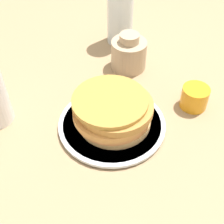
{
  "coord_description": "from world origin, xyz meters",
  "views": [
    {
      "loc": [
        -0.2,
        0.49,
        0.54
      ],
      "look_at": [
        -0.03,
        0.03,
        0.05
      ],
      "focal_mm": 50.0,
      "sensor_mm": 36.0,
      "label": 1
    }
  ],
  "objects": [
    {
      "name": "ground_plane",
      "position": [
        0.0,
        0.0,
        0.0
      ],
      "size": [
        4.0,
        4.0,
        0.0
      ],
      "primitive_type": "plane",
      "color": "#9E7F5B"
    },
    {
      "name": "juice_glass",
      "position": [
        -0.19,
        -0.11,
        0.03
      ],
      "size": [
        0.07,
        0.07,
        0.06
      ],
      "color": "orange",
      "rests_on": "ground_plane"
    },
    {
      "name": "pancake_stack",
      "position": [
        -0.03,
        0.03,
        0.05
      ],
      "size": [
        0.18,
        0.18,
        0.07
      ],
      "color": "tan",
      "rests_on": "plate"
    },
    {
      "name": "water_bottle_mid",
      "position": [
        0.08,
        -0.33,
        0.11
      ],
      "size": [
        0.08,
        0.08,
        0.24
      ],
      "color": "silver",
      "rests_on": "ground_plane"
    },
    {
      "name": "plate",
      "position": [
        -0.03,
        0.03,
        0.01
      ],
      "size": [
        0.25,
        0.25,
        0.01
      ],
      "color": "silver",
      "rests_on": "ground_plane"
    },
    {
      "name": "cream_jug",
      "position": [
        0.01,
        -0.21,
        0.05
      ],
      "size": [
        0.1,
        0.1,
        0.11
      ],
      "color": "tan",
      "rests_on": "ground_plane"
    }
  ]
}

